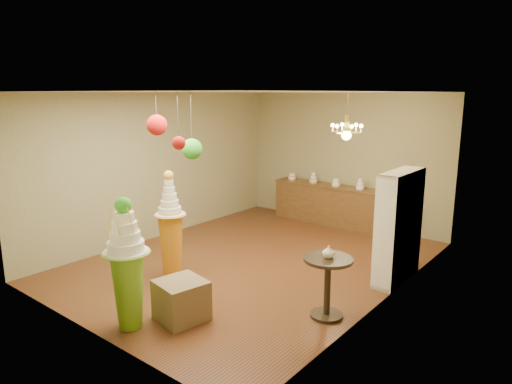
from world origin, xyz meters
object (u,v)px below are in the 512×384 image
Objects in this scene: pedestal_orange at (171,238)px; sideboard at (335,205)px; round_table at (328,279)px; pedestal_green at (127,273)px.

sideboard is (0.52, 4.44, -0.22)m from pedestal_orange.
round_table is at bearing -62.25° from sideboard.
pedestal_green is 0.57× the size of sideboard.
pedestal_green is at bearing -87.64° from sideboard.
round_table is (2.10, -3.99, 0.07)m from sideboard.
pedestal_orange reaches higher than sideboard.
round_table is at bearing 9.67° from pedestal_orange.
round_table is (2.62, 0.45, -0.15)m from pedestal_orange.
pedestal_orange is 0.59× the size of sideboard.
pedestal_orange is at bearing 118.85° from pedestal_green.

